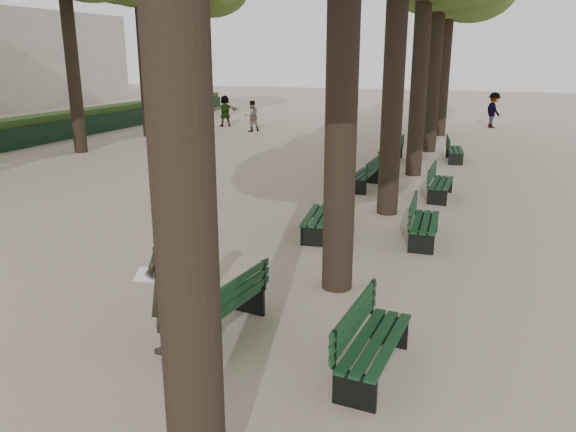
% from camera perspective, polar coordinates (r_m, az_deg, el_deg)
% --- Properties ---
extents(ground, '(120.00, 120.00, 0.00)m').
position_cam_1_polar(ground, '(7.90, -11.80, -13.80)').
color(ground, tan).
rests_on(ground, ground).
extents(bench_left_0, '(0.80, 1.86, 0.92)m').
position_cam_1_polar(bench_left_0, '(8.22, -6.79, -10.14)').
color(bench_left_0, black).
rests_on(bench_left_0, ground).
extents(bench_left_1, '(0.79, 1.86, 0.92)m').
position_cam_1_polar(bench_left_1, '(12.49, 3.13, -0.74)').
color(bench_left_1, black).
rests_on(bench_left_1, ground).
extents(bench_left_2, '(0.62, 1.82, 0.92)m').
position_cam_1_polar(bench_left_2, '(16.97, 7.72, 3.67)').
color(bench_left_2, black).
rests_on(bench_left_2, ground).
extents(bench_left_3, '(0.71, 1.84, 0.92)m').
position_cam_1_polar(bench_left_3, '(21.58, 10.39, 6.21)').
color(bench_left_3, black).
rests_on(bench_left_3, ground).
extents(bench_right_0, '(0.71, 1.84, 0.92)m').
position_cam_1_polar(bench_right_0, '(7.32, 8.72, -13.72)').
color(bench_right_0, black).
rests_on(bench_right_0, ground).
extents(bench_right_1, '(0.65, 1.82, 0.92)m').
position_cam_1_polar(bench_right_1, '(12.36, 13.65, -1.37)').
color(bench_right_1, black).
rests_on(bench_right_1, ground).
extents(bench_right_2, '(0.60, 1.81, 0.92)m').
position_cam_1_polar(bench_right_2, '(16.24, 15.23, 2.68)').
color(bench_right_2, black).
rests_on(bench_right_2, ground).
extents(bench_right_3, '(0.80, 1.86, 0.92)m').
position_cam_1_polar(bench_right_3, '(22.09, 16.55, 6.03)').
color(bench_right_3, black).
rests_on(bench_right_3, ground).
extents(man_with_map, '(0.63, 0.77, 1.91)m').
position_cam_1_polar(man_with_map, '(7.69, -12.40, -6.74)').
color(man_with_map, black).
rests_on(man_with_map, ground).
extents(pedestrian_e, '(1.48, 1.20, 1.70)m').
position_cam_1_polar(pedestrian_e, '(31.91, -6.41, 10.57)').
color(pedestrian_e, '#262628').
rests_on(pedestrian_e, ground).
extents(pedestrian_a, '(0.78, 0.76, 1.59)m').
position_cam_1_polar(pedestrian_a, '(29.59, -3.71, 10.10)').
color(pedestrian_a, '#262628').
rests_on(pedestrian_a, ground).
extents(pedestrian_d, '(0.97, 0.60, 1.86)m').
position_cam_1_polar(pedestrian_d, '(36.20, 10.42, 11.19)').
color(pedestrian_d, '#262628').
rests_on(pedestrian_d, ground).
extents(pedestrian_b, '(0.88, 1.27, 1.90)m').
position_cam_1_polar(pedestrian_b, '(32.97, 20.15, 10.06)').
color(pedestrian_b, '#262628').
rests_on(pedestrian_b, ground).
extents(building_far, '(12.00, 16.00, 7.00)m').
position_cam_1_polar(building_far, '(51.27, -27.07, 14.01)').
color(building_far, '#B7B2A3').
rests_on(building_far, ground).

